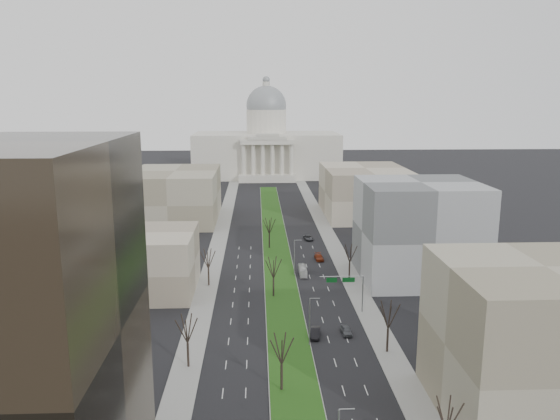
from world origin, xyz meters
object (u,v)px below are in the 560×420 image
object	(u,v)px
car_black	(315,333)
box_van	(303,271)
car_red	(319,257)
car_grey_far	(308,238)
car_grey_near	(346,330)

from	to	relation	value
car_black	box_van	distance (m)	36.43
car_black	car_red	size ratio (longest dim) A/B	0.93
car_red	car_grey_far	size ratio (longest dim) A/B	1.03
car_black	box_van	xyz separation A→B (m)	(0.68, 36.42, 0.25)
car_grey_far	car_black	bearing A→B (deg)	-103.27
car_grey_near	car_black	world-z (taller)	car_black
car_grey_near	box_van	size ratio (longest dim) A/B	0.58
car_black	car_grey_far	world-z (taller)	car_black
car_red	box_van	xyz separation A→B (m)	(-5.54, -12.40, 0.29)
car_grey_near	car_grey_far	world-z (taller)	car_grey_near
car_red	box_van	world-z (taller)	box_van
car_red	car_grey_far	bearing A→B (deg)	89.48
car_grey_near	car_black	xyz separation A→B (m)	(-5.96, -0.88, 0.06)
car_red	car_grey_far	distance (m)	21.39
car_grey_far	box_van	xyz separation A→B (m)	(-4.56, -33.76, 0.35)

